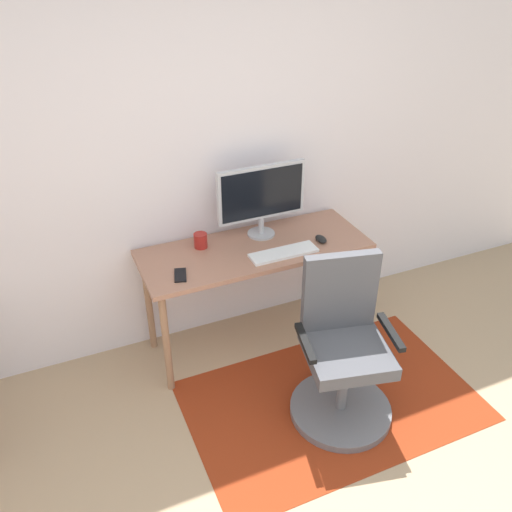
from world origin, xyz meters
TOP-DOWN VIEW (x-y plane):
  - wall_back at (0.00, 2.20)m, footprint 6.00×0.10m
  - area_rug at (0.39, 1.14)m, footprint 1.73×1.08m
  - desk at (0.19, 1.85)m, footprint 1.45×0.55m
  - monitor at (0.29, 1.99)m, footprint 0.59×0.18m
  - keyboard at (0.32, 1.71)m, footprint 0.43×0.13m
  - computer_mouse at (0.61, 1.75)m, footprint 0.06×0.10m
  - coffee_cup at (-0.12, 1.99)m, footprint 0.08×0.08m
  - cell_phone at (-0.34, 1.73)m, footprint 0.10×0.15m
  - office_chair at (0.40, 1.08)m, footprint 0.60×0.60m

SIDE VIEW (x-z plane):
  - area_rug at x=0.39m, z-range 0.00..0.01m
  - office_chair at x=0.40m, z-range -0.12..0.87m
  - desk at x=0.19m, z-range 0.29..1.04m
  - cell_phone at x=-0.34m, z-range 0.75..0.76m
  - keyboard at x=0.32m, z-range 0.75..0.77m
  - computer_mouse at x=0.61m, z-range 0.75..0.79m
  - coffee_cup at x=-0.12m, z-range 0.75..0.85m
  - monitor at x=0.29m, z-range 0.80..1.28m
  - wall_back at x=0.00m, z-range 0.00..2.60m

